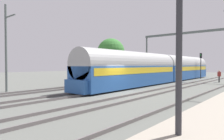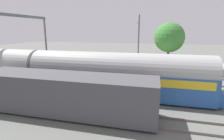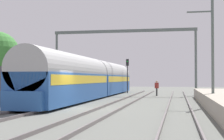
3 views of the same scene
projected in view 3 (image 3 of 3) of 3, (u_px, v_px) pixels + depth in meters
ground at (77, 109)px, 21.84m from camera, size 120.00×120.00×0.00m
track_west at (46, 107)px, 22.25m from camera, size 1.51×60.00×0.16m
track_east at (110, 108)px, 21.43m from camera, size 1.51×60.00×0.16m
track_far_east at (179, 109)px, 20.61m from camera, size 1.52×60.00×0.16m
passenger_train at (94, 78)px, 34.99m from camera, size 2.93×32.85×3.82m
freight_car at (34, 84)px, 30.66m from camera, size 2.80×13.00×2.70m
person_crossing at (157, 87)px, 38.30m from camera, size 0.47×0.40×1.73m
railway_signal_far at (127, 71)px, 45.39m from camera, size 0.36×0.30×4.58m
catenary_gantry at (123, 45)px, 40.67m from camera, size 17.32×0.28×7.86m
catenary_pole_east_mid at (212, 48)px, 24.25m from camera, size 1.90×0.20×8.00m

